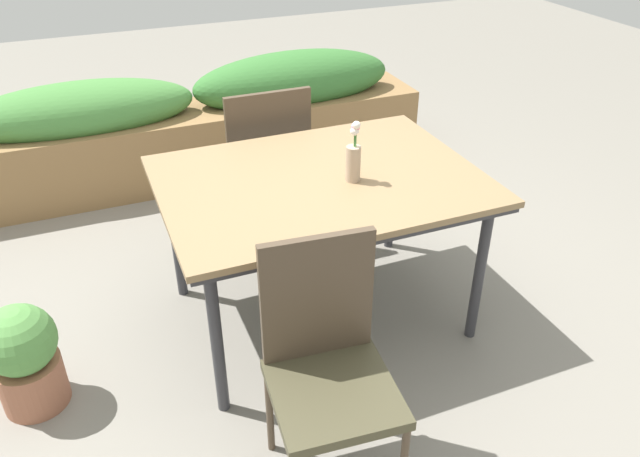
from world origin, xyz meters
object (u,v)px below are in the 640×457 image
at_px(flower_vase, 354,157).
at_px(planter_box, 198,124).
at_px(chair_far_side, 263,156).
at_px(dining_table, 320,189).
at_px(potted_plant, 24,357).
at_px(chair_near_left, 327,358).

relative_size(flower_vase, planter_box, 0.09).
bearing_deg(chair_far_side, dining_table, -88.65).
bearing_deg(potted_plant, dining_table, 3.96).
distance_m(chair_near_left, flower_vase, 0.93).
distance_m(chair_far_side, flower_vase, 0.97).
bearing_deg(flower_vase, dining_table, 148.34).
bearing_deg(potted_plant, planter_box, 58.45).
xyz_separation_m(dining_table, potted_plant, (-1.33, -0.09, -0.45)).
bearing_deg(flower_vase, chair_near_left, -120.13).
distance_m(chair_near_left, potted_plant, 1.29).
height_order(flower_vase, planter_box, flower_vase).
distance_m(dining_table, potted_plant, 1.41).
bearing_deg(chair_near_left, dining_table, -105.23).
height_order(dining_table, chair_far_side, chair_far_side).
height_order(chair_near_left, potted_plant, chair_near_left).
bearing_deg(dining_table, chair_near_left, -110.57).
relative_size(planter_box, potted_plant, 6.54).
xyz_separation_m(dining_table, flower_vase, (0.12, -0.08, 0.17)).
bearing_deg(chair_far_side, potted_plant, -145.20).
distance_m(flower_vase, planter_box, 1.94).
xyz_separation_m(planter_box, potted_plant, (-1.14, -1.86, -0.13)).
bearing_deg(planter_box, chair_near_left, -92.59).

